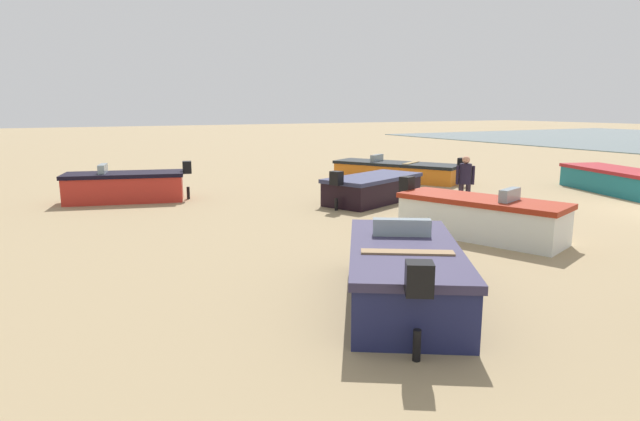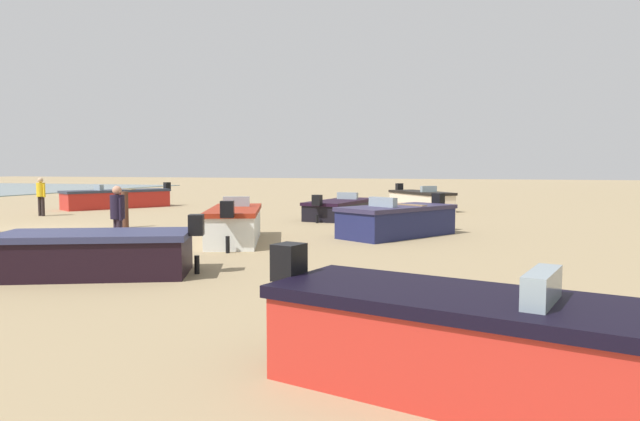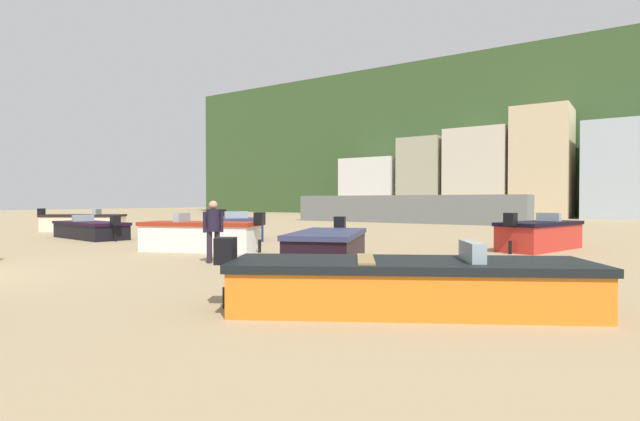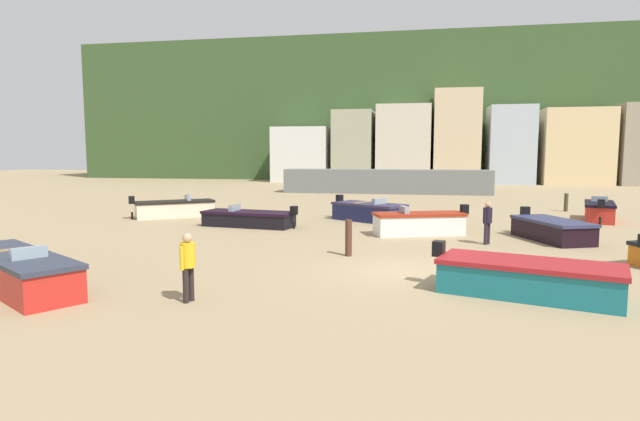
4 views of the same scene
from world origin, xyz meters
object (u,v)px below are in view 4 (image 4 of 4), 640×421
(boat_black_0, at_px, (249,219))
(boat_black_7, at_px, (552,230))
(boat_red_4, at_px, (599,211))
(boat_navy_5, at_px, (369,212))
(boat_white_3, at_px, (419,223))
(beach_walker_distant, at_px, (188,262))
(mooring_post_near_water, at_px, (349,238))
(boat_cream_1, at_px, (175,209))
(boat_teal_2, at_px, (528,278))
(beach_walker_foreground, at_px, (487,219))
(mooring_post_mid_beach, at_px, (566,202))
(boat_red_8, at_px, (18,271))

(boat_black_0, xyz_separation_m, boat_black_7, (13.05, -1.50, 0.05))
(boat_red_4, bearing_deg, boat_navy_5, -153.02)
(boat_white_3, relative_size, boat_black_7, 1.06)
(boat_black_7, xyz_separation_m, beach_walker_distant, (-10.39, -10.80, 0.53))
(mooring_post_near_water, bearing_deg, boat_cream_1, 140.45)
(boat_teal_2, xyz_separation_m, beach_walker_foreground, (-0.12, 7.31, 0.52))
(boat_teal_2, distance_m, mooring_post_mid_beach, 20.78)
(boat_black_0, bearing_deg, boat_red_8, 178.20)
(boat_navy_5, bearing_deg, boat_teal_2, 53.77)
(boat_cream_1, distance_m, boat_teal_2, 20.26)
(boat_red_4, distance_m, boat_red_8, 25.84)
(boat_cream_1, bearing_deg, beach_walker_foreground, 34.09)
(boat_white_3, height_order, boat_red_4, boat_white_3)
(boat_teal_2, height_order, boat_white_3, boat_white_3)
(boat_navy_5, xyz_separation_m, boat_red_8, (-7.44, -15.15, 0.00))
(beach_walker_foreground, bearing_deg, beach_walker_distant, -5.96)
(boat_teal_2, distance_m, boat_red_4, 16.93)
(boat_cream_1, bearing_deg, beach_walker_distant, -8.74)
(mooring_post_near_water, bearing_deg, boat_black_0, 132.19)
(boat_cream_1, distance_m, boat_red_4, 22.18)
(boat_black_0, xyz_separation_m, boat_navy_5, (5.34, 3.10, 0.10))
(boat_cream_1, xyz_separation_m, boat_teal_2, (15.64, -12.89, -0.03))
(boat_cream_1, relative_size, beach_walker_distant, 2.55)
(boat_black_0, distance_m, boat_red_4, 17.77)
(boat_red_4, height_order, boat_black_7, boat_red_4)
(boat_white_3, relative_size, boat_red_4, 1.02)
(boat_black_7, relative_size, beach_walker_distant, 2.40)
(boat_black_0, xyz_separation_m, boat_cream_1, (-5.09, 2.66, 0.09))
(boat_red_4, relative_size, beach_walker_distant, 2.49)
(boat_black_7, distance_m, beach_walker_distant, 15.00)
(boat_red_4, bearing_deg, boat_teal_2, -96.62)
(boat_white_3, xyz_separation_m, boat_red_8, (-9.98, -11.03, -0.01))
(boat_black_0, bearing_deg, boat_white_3, -89.28)
(boat_cream_1, distance_m, boat_white_3, 13.48)
(boat_black_7, bearing_deg, boat_red_8, 13.05)
(boat_black_0, relative_size, beach_walker_foreground, 2.89)
(beach_walker_foreground, bearing_deg, boat_white_3, -93.08)
(boat_black_7, bearing_deg, boat_navy_5, -52.59)
(boat_red_8, bearing_deg, boat_red_4, 164.93)
(boat_black_0, xyz_separation_m, boat_white_3, (7.88, -1.02, 0.11))
(boat_teal_2, bearing_deg, boat_cream_1, -111.96)
(boat_navy_5, bearing_deg, mooring_post_near_water, 33.92)
(boat_cream_1, height_order, boat_teal_2, boat_cream_1)
(boat_white_3, height_order, beach_walker_foreground, beach_walker_foreground)
(boat_black_0, xyz_separation_m, mooring_post_near_water, (5.58, -6.16, 0.24))
(mooring_post_near_water, bearing_deg, boat_white_3, 65.85)
(boat_white_3, bearing_deg, mooring_post_near_water, 135.86)
(boat_red_4, xyz_separation_m, mooring_post_near_water, (-11.33, -11.61, 0.13))
(boat_teal_2, distance_m, boat_red_8, 12.78)
(mooring_post_near_water, xyz_separation_m, beach_walker_distant, (-2.91, -6.14, 0.34))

